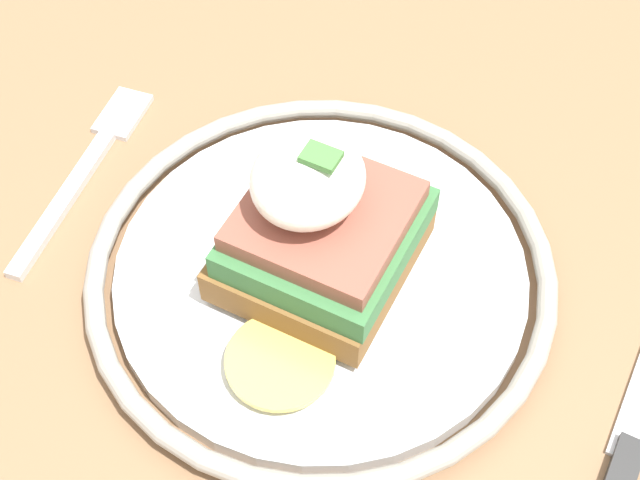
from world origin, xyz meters
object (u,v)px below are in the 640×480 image
sandwich (321,226)px  knife (632,442)px  plate (320,273)px  fork (87,166)px

sandwich → knife: (0.16, -0.02, -0.04)m
plate → fork: (-0.15, 0.01, -0.01)m
sandwich → fork: 0.15m
sandwich → fork: bearing=177.2°
plate → fork: bearing=176.7°
plate → fork: size_ratio=1.65×
sandwich → knife: sandwich is taller
plate → knife: (0.16, -0.01, -0.01)m
sandwich → knife: size_ratio=0.67×
plate → fork: plate is taller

